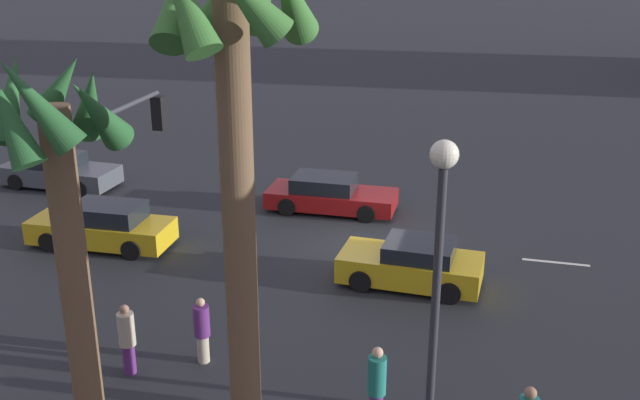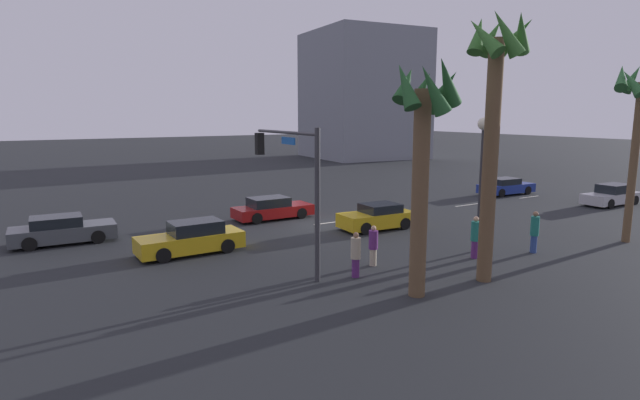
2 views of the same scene
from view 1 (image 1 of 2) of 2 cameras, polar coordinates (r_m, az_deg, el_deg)
name	(u,v)px [view 1 (image 1 of 2)]	position (r m, az deg, el deg)	size (l,w,h in m)	color
ground_plane	(362,243)	(24.40, 3.25, -3.32)	(220.00, 220.00, 0.00)	#232628
lane_stripe_2	(556,262)	(24.10, 17.61, -4.58)	(2.01, 0.14, 0.01)	silver
lane_stripe_3	(377,245)	(24.31, 4.41, -3.42)	(1.93, 0.14, 0.01)	silver
car_1	(103,227)	(24.93, -16.29, -1.97)	(4.63, 1.91, 1.44)	gold
car_2	(412,264)	(21.53, 7.06, -4.90)	(4.11, 2.06, 1.35)	gold
car_3	(330,195)	(26.98, 0.74, 0.41)	(4.66, 1.96, 1.30)	maroon
car_4	(58,171)	(31.32, -19.40, 2.10)	(4.70, 2.07, 1.33)	#474C51
traffic_signal	(105,179)	(19.02, -16.12, 1.55)	(0.32, 5.37, 5.65)	#38383D
streetlamp	(440,228)	(14.60, 9.17, -2.16)	(0.56, 0.56, 5.98)	#2D2D33
pedestrian_0	(377,385)	(15.58, 4.36, -13.95)	(0.53, 0.53, 1.83)	#59266B
pedestrian_1	(202,329)	(17.85, -9.02, -9.73)	(0.53, 0.53, 1.67)	#B2A58C
pedestrian_3	(127,338)	(17.76, -14.55, -10.17)	(0.49, 0.49, 1.75)	#59266B
palm_tree_1	(62,192)	(13.44, -19.15, 0.61)	(2.18, 2.32, 7.95)	brown
palm_tree_2	(236,133)	(11.59, -6.47, 5.14)	(2.42, 2.37, 9.61)	brown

